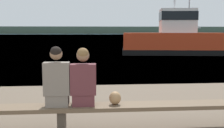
{
  "coord_description": "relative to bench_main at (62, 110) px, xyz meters",
  "views": [
    {
      "loc": [
        0.42,
        -2.24,
        1.69
      ],
      "look_at": [
        1.06,
        5.41,
        0.79
      ],
      "focal_mm": 45.0,
      "sensor_mm": 36.0,
      "label": 1
    }
  ],
  "objects": [
    {
      "name": "moored_sailboat",
      "position": [
        11.35,
        24.49,
        0.23
      ],
      "size": [
        6.73,
        3.62,
        7.96
      ],
      "rotation": [
        0.0,
        0.0,
        1.74
      ],
      "color": "#333338",
      "rests_on": "water_surface"
    },
    {
      "name": "far_shoreline",
      "position": [
        0.04,
        197.43,
        2.15
      ],
      "size": [
        600.0,
        12.0,
        5.04
      ],
      "primitive_type": "cube",
      "color": "#384233",
      "rests_on": "ground"
    },
    {
      "name": "shopping_bag",
      "position": [
        0.91,
        0.01,
        0.19
      ],
      "size": [
        0.2,
        0.19,
        0.23
      ],
      "color": "#9E754C",
      "rests_on": "bench_main"
    },
    {
      "name": "person_left",
      "position": [
        -0.07,
        0.0,
        0.51
      ],
      "size": [
        0.43,
        0.37,
        1.0
      ],
      "color": "#70665B",
      "rests_on": "bench_main"
    },
    {
      "name": "tugboat_red",
      "position": [
        6.77,
        15.85,
        0.68
      ],
      "size": [
        7.73,
        4.03,
        5.74
      ],
      "rotation": [
        0.0,
        0.0,
        1.43
      ],
      "color": "red",
      "rests_on": "water_surface"
    },
    {
      "name": "water_surface",
      "position": [
        0.04,
        124.1,
        -0.37
      ],
      "size": [
        240.0,
        240.0,
        0.0
      ],
      "primitive_type": "plane",
      "color": "#5684A3",
      "rests_on": "ground"
    },
    {
      "name": "person_right",
      "position": [
        0.37,
        0.0,
        0.5
      ],
      "size": [
        0.43,
        0.38,
        0.98
      ],
      "color": "#56282D",
      "rests_on": "bench_main"
    },
    {
      "name": "bench_main",
      "position": [
        0.0,
        0.0,
        0.0
      ],
      "size": [
        8.02,
        0.45,
        0.44
      ],
      "color": "brown",
      "rests_on": "ground"
    }
  ]
}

